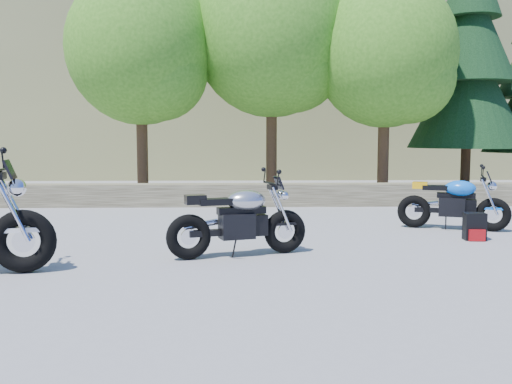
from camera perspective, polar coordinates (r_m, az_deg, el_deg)
ground at (r=7.50m, az=-1.31°, el=-6.45°), size 90.00×90.00×0.00m
stone_wall at (r=12.91m, az=-1.48°, el=-0.29°), size 22.00×0.55×0.50m
hillside at (r=35.96m, az=3.31°, el=15.03°), size 80.00×30.00×15.00m
tree_decid_left at (r=14.81m, az=-11.10°, el=13.49°), size 3.67×3.67×5.62m
tree_decid_mid at (r=15.11m, az=2.01°, el=14.98°), size 4.08×4.08×6.24m
tree_decid_right at (r=14.89m, az=13.26°, el=12.88°), size 3.54×3.54×5.41m
conifer_near at (r=16.88m, az=20.54°, el=12.41°), size 3.17×3.17×7.06m
silver_bike at (r=7.44m, az=-1.70°, el=-2.91°), size 1.86×0.79×0.96m
blue_bike at (r=10.14m, az=19.18°, el=-1.07°), size 1.76×0.83×0.92m
backpack at (r=9.24m, az=21.02°, el=-3.28°), size 0.32×0.28×0.42m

